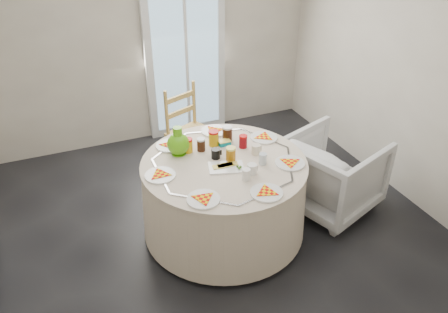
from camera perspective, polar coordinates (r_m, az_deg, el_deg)
name	(u,v)px	position (r m, az deg, el deg)	size (l,w,h in m)	color
floor	(215,226)	(4.18, -1.14, -9.12)	(4.00, 4.00, 0.00)	black
wall_back	(150,35)	(5.29, -9.65, 15.42)	(4.00, 0.02, 2.60)	#BCB5A3
wall_right	(411,67)	(4.56, 23.19, 10.75)	(0.02, 4.00, 2.60)	#BCB5A3
glass_door	(185,53)	(5.42, -5.08, 13.34)	(1.00, 0.08, 2.10)	silver
table	(224,197)	(3.92, 0.00, -5.32)	(1.46, 1.46, 0.74)	beige
wooden_chair	(193,136)	(4.70, -4.10, 2.75)	(0.45, 0.42, 1.00)	tan
armchair	(332,172)	(4.35, 13.93, -2.01)	(0.81, 0.76, 0.83)	silver
place_settings	(224,160)	(3.70, 0.00, -0.40)	(1.37, 1.37, 0.03)	white
jar_cluster	(215,142)	(3.85, -1.25, 1.85)	(0.55, 0.27, 0.16)	#AE7C1D
butter_tub	(224,141)	(3.94, 0.05, 2.05)	(0.11, 0.08, 0.04)	#04899C
green_pitcher	(178,141)	(3.78, -6.01, 1.99)	(0.20, 0.20, 0.25)	#53AF0E
cheese_platter	(226,165)	(3.61, 0.30, -1.16)	(0.29, 0.19, 0.04)	silver
mugs_glasses	(241,154)	(3.70, 2.19, 0.33)	(0.59, 0.59, 0.11)	#9A9A9A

